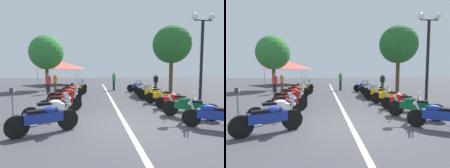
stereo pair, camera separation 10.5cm
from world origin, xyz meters
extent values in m
plane|color=#424247|center=(0.00, 0.00, 0.00)|extent=(80.00, 80.00, 0.00)
cube|color=beige|center=(5.83, 0.00, 0.00)|extent=(25.50, 0.16, 0.01)
cylinder|color=black|center=(-0.17, 1.97, 0.33)|extent=(0.41, 0.66, 0.66)
cylinder|color=black|center=(-0.81, 3.30, 0.33)|extent=(0.41, 0.66, 0.66)
cube|color=navy|center=(-0.49, 2.64, 0.51)|extent=(0.74, 1.13, 0.30)
ellipsoid|color=navy|center=(-0.41, 2.47, 0.71)|extent=(0.46, 0.58, 0.22)
cube|color=black|center=(-0.58, 2.84, 0.69)|extent=(0.44, 0.55, 0.12)
cylinder|color=silver|center=(-0.20, 2.03, 0.63)|extent=(0.19, 0.29, 0.58)
cylinder|color=silver|center=(-0.21, 2.06, 0.99)|extent=(0.58, 0.30, 0.04)
sphere|color=silver|center=(-0.15, 1.93, 0.83)|extent=(0.14, 0.14, 0.14)
cylinder|color=silver|center=(-0.52, 3.11, 0.23)|extent=(0.31, 0.53, 0.08)
cube|color=silver|center=(-0.18, 1.99, 1.06)|extent=(0.38, 0.26, 0.32)
cylinder|color=black|center=(1.26, 2.17, 0.30)|extent=(0.41, 0.60, 0.61)
cylinder|color=black|center=(0.58, 3.41, 0.30)|extent=(0.41, 0.60, 0.61)
cube|color=white|center=(0.92, 2.79, 0.48)|extent=(0.76, 1.08, 0.30)
ellipsoid|color=white|center=(1.01, 2.63, 0.68)|extent=(0.48, 0.58, 0.22)
cube|color=black|center=(0.82, 2.98, 0.66)|extent=(0.46, 0.55, 0.12)
cylinder|color=silver|center=(1.23, 2.22, 0.60)|extent=(0.20, 0.29, 0.58)
cylinder|color=silver|center=(1.21, 2.26, 0.96)|extent=(0.56, 0.33, 0.04)
sphere|color=silver|center=(1.28, 2.12, 0.80)|extent=(0.14, 0.14, 0.14)
cylinder|color=silver|center=(0.88, 3.25, 0.21)|extent=(0.33, 0.52, 0.08)
cylinder|color=black|center=(2.68, 2.03, 0.30)|extent=(0.37, 0.61, 0.61)
cylinder|color=black|center=(2.13, 3.33, 0.30)|extent=(0.37, 0.61, 0.61)
cube|color=maroon|center=(2.40, 2.68, 0.48)|extent=(0.68, 1.10, 0.30)
ellipsoid|color=maroon|center=(2.48, 2.51, 0.68)|extent=(0.44, 0.58, 0.22)
cube|color=black|center=(2.32, 2.88, 0.66)|extent=(0.43, 0.54, 0.12)
cylinder|color=silver|center=(2.66, 2.08, 0.60)|extent=(0.18, 0.29, 0.58)
cylinder|color=silver|center=(2.64, 2.12, 0.96)|extent=(0.59, 0.28, 0.04)
sphere|color=silver|center=(2.70, 1.98, 0.80)|extent=(0.14, 0.14, 0.14)
cylinder|color=silver|center=(2.41, 3.14, 0.21)|extent=(0.29, 0.54, 0.08)
cylinder|color=black|center=(4.06, 2.14, 0.31)|extent=(0.45, 0.61, 0.63)
cylinder|color=black|center=(3.35, 3.30, 0.31)|extent=(0.45, 0.61, 0.63)
cube|color=maroon|center=(3.70, 2.72, 0.49)|extent=(0.78, 1.03, 0.30)
ellipsoid|color=maroon|center=(3.80, 2.57, 0.69)|extent=(0.49, 0.58, 0.22)
cube|color=black|center=(3.59, 2.91, 0.67)|extent=(0.47, 0.55, 0.12)
cylinder|color=silver|center=(4.03, 2.19, 0.61)|extent=(0.21, 0.28, 0.58)
cylinder|color=silver|center=(4.01, 2.23, 0.97)|extent=(0.55, 0.36, 0.04)
sphere|color=silver|center=(4.09, 2.10, 0.81)|extent=(0.14, 0.14, 0.14)
cylinder|color=silver|center=(3.64, 3.17, 0.22)|extent=(0.36, 0.51, 0.08)
cube|color=silver|center=(4.05, 2.16, 1.04)|extent=(0.37, 0.29, 0.32)
cylinder|color=black|center=(5.55, 2.24, 0.30)|extent=(0.39, 0.60, 0.60)
cylinder|color=black|center=(4.88, 3.63, 0.30)|extent=(0.39, 0.60, 0.60)
cube|color=red|center=(5.22, 2.93, 0.48)|extent=(0.76, 1.17, 0.30)
ellipsoid|color=red|center=(5.30, 2.77, 0.68)|extent=(0.46, 0.58, 0.22)
cube|color=black|center=(5.12, 3.13, 0.66)|extent=(0.44, 0.55, 0.12)
cylinder|color=silver|center=(5.52, 2.30, 0.60)|extent=(0.19, 0.29, 0.58)
cylinder|color=silver|center=(5.51, 2.33, 0.96)|extent=(0.58, 0.31, 0.04)
sphere|color=silver|center=(5.57, 2.20, 0.80)|extent=(0.14, 0.14, 0.14)
cylinder|color=silver|center=(5.18, 3.43, 0.21)|extent=(0.31, 0.53, 0.08)
cylinder|color=black|center=(6.95, 2.26, 0.34)|extent=(0.43, 0.67, 0.68)
cylinder|color=black|center=(6.30, 3.52, 0.34)|extent=(0.43, 0.67, 0.68)
cube|color=red|center=(6.62, 2.89, 0.52)|extent=(0.74, 1.09, 0.30)
ellipsoid|color=red|center=(6.70, 2.73, 0.72)|extent=(0.47, 0.58, 0.22)
cube|color=black|center=(6.52, 3.09, 0.70)|extent=(0.45, 0.55, 0.12)
cylinder|color=silver|center=(6.92, 2.31, 0.64)|extent=(0.19, 0.29, 0.58)
cylinder|color=silver|center=(6.90, 2.35, 1.00)|extent=(0.57, 0.32, 0.04)
sphere|color=silver|center=(6.97, 2.22, 0.84)|extent=(0.14, 0.14, 0.14)
cylinder|color=silver|center=(6.59, 3.35, 0.24)|extent=(0.32, 0.53, 0.08)
cube|color=silver|center=(6.94, 2.28, 1.07)|extent=(0.38, 0.27, 0.32)
cylinder|color=black|center=(8.40, 2.05, 0.32)|extent=(0.44, 0.63, 0.65)
cylinder|color=black|center=(7.65, 3.36, 0.32)|extent=(0.44, 0.63, 0.65)
cube|color=#EAB214|center=(8.03, 2.70, 0.50)|extent=(0.81, 1.13, 0.30)
ellipsoid|color=#EAB214|center=(8.12, 2.55, 0.70)|extent=(0.48, 0.58, 0.22)
cube|color=black|center=(7.92, 2.89, 0.68)|extent=(0.46, 0.55, 0.12)
cylinder|color=silver|center=(8.37, 2.10, 0.62)|extent=(0.21, 0.29, 0.58)
cylinder|color=silver|center=(8.35, 2.14, 0.98)|extent=(0.56, 0.34, 0.04)
sphere|color=silver|center=(8.43, 2.01, 0.82)|extent=(0.14, 0.14, 0.14)
cylinder|color=silver|center=(7.96, 3.19, 0.23)|extent=(0.34, 0.52, 0.08)
cube|color=silver|center=(8.39, 2.07, 1.05)|extent=(0.37, 0.28, 0.32)
cylinder|color=black|center=(9.74, 2.14, 0.33)|extent=(0.43, 0.64, 0.66)
cylinder|color=black|center=(9.09, 3.35, 0.33)|extent=(0.43, 0.64, 0.66)
cube|color=maroon|center=(9.42, 2.74, 0.51)|extent=(0.74, 1.06, 0.30)
ellipsoid|color=maroon|center=(9.50, 2.59, 0.71)|extent=(0.48, 0.58, 0.22)
cube|color=black|center=(9.31, 2.94, 0.69)|extent=(0.46, 0.55, 0.12)
cylinder|color=silver|center=(9.71, 2.19, 0.63)|extent=(0.20, 0.29, 0.58)
cylinder|color=silver|center=(9.69, 2.23, 0.99)|extent=(0.56, 0.33, 0.04)
sphere|color=silver|center=(9.77, 2.09, 0.83)|extent=(0.14, 0.14, 0.14)
cylinder|color=silver|center=(9.38, 3.19, 0.23)|extent=(0.33, 0.52, 0.08)
cube|color=silver|center=(9.73, 2.15, 1.06)|extent=(0.37, 0.28, 0.32)
cylinder|color=black|center=(11.20, 2.16, 0.32)|extent=(0.41, 0.64, 0.65)
cylinder|color=black|center=(10.55, 3.53, 0.32)|extent=(0.41, 0.64, 0.65)
cube|color=white|center=(10.88, 2.84, 0.50)|extent=(0.75, 1.16, 0.30)
ellipsoid|color=white|center=(10.95, 2.68, 0.70)|extent=(0.46, 0.58, 0.22)
cube|color=black|center=(10.78, 3.04, 0.68)|extent=(0.44, 0.55, 0.12)
cylinder|color=silver|center=(11.18, 2.22, 0.62)|extent=(0.19, 0.29, 0.58)
cylinder|color=silver|center=(11.16, 2.25, 0.98)|extent=(0.58, 0.31, 0.04)
sphere|color=silver|center=(11.23, 2.12, 0.82)|extent=(0.14, 0.14, 0.14)
cylinder|color=silver|center=(10.84, 3.33, 0.23)|extent=(0.31, 0.53, 0.08)
cube|color=silver|center=(11.20, 2.18, 1.05)|extent=(0.38, 0.27, 0.32)
cylinder|color=black|center=(-0.25, -2.22, 0.31)|extent=(0.42, 0.60, 0.61)
cube|color=navy|center=(-0.60, -2.83, 0.49)|extent=(0.77, 1.07, 0.30)
ellipsoid|color=navy|center=(-0.51, -2.68, 0.69)|extent=(0.48, 0.58, 0.22)
cube|color=black|center=(-0.71, -3.03, 0.67)|extent=(0.46, 0.55, 0.12)
cylinder|color=silver|center=(-0.28, -2.27, 0.61)|extent=(0.20, 0.29, 0.58)
cylinder|color=silver|center=(-0.30, -2.31, 0.97)|extent=(0.56, 0.34, 0.04)
sphere|color=silver|center=(-0.23, -2.18, 0.81)|extent=(0.14, 0.14, 0.14)
cube|color=silver|center=(-0.26, -2.24, 1.04)|extent=(0.37, 0.28, 0.32)
cylinder|color=black|center=(1.22, -2.11, 0.33)|extent=(0.49, 0.62, 0.65)
cylinder|color=black|center=(0.34, -3.37, 0.33)|extent=(0.49, 0.62, 0.65)
cube|color=#0C592D|center=(0.78, -2.74, 0.51)|extent=(0.90, 1.11, 0.30)
ellipsoid|color=#0C592D|center=(0.88, -2.59, 0.71)|extent=(0.51, 0.58, 0.22)
cube|color=black|center=(0.65, -2.92, 0.69)|extent=(0.49, 0.54, 0.12)
cylinder|color=silver|center=(1.18, -2.16, 0.63)|extent=(0.22, 0.28, 0.58)
cylinder|color=silver|center=(1.16, -2.19, 0.99)|extent=(0.53, 0.39, 0.04)
sphere|color=silver|center=(1.25, -2.07, 0.83)|extent=(0.14, 0.14, 0.14)
cylinder|color=silver|center=(0.37, -3.01, 0.23)|extent=(0.38, 0.50, 0.08)
cylinder|color=black|center=(2.59, -2.24, 0.30)|extent=(0.44, 0.58, 0.60)
cylinder|color=black|center=(1.84, -3.42, 0.30)|extent=(0.44, 0.58, 0.60)
cube|color=red|center=(2.22, -2.83, 0.48)|extent=(0.81, 1.05, 0.30)
ellipsoid|color=red|center=(2.31, -2.68, 0.68)|extent=(0.50, 0.58, 0.22)
cube|color=black|center=(2.10, -3.02, 0.66)|extent=(0.48, 0.54, 0.12)
cylinder|color=silver|center=(2.56, -2.29, 0.60)|extent=(0.21, 0.28, 0.58)
cylinder|color=silver|center=(2.54, -2.33, 0.96)|extent=(0.54, 0.37, 0.04)
sphere|color=silver|center=(2.62, -2.20, 0.80)|extent=(0.14, 0.14, 0.14)
cylinder|color=silver|center=(1.84, -3.09, 0.21)|extent=(0.36, 0.51, 0.08)
cube|color=silver|center=(2.58, -2.26, 1.03)|extent=(0.37, 0.30, 0.32)
cylinder|color=black|center=(4.08, -2.16, 0.32)|extent=(0.46, 0.61, 0.64)
cylinder|color=black|center=(3.27, -3.43, 0.32)|extent=(0.46, 0.61, 0.64)
cube|color=#EAB214|center=(3.68, -2.80, 0.50)|extent=(0.85, 1.12, 0.30)
ellipsoid|color=#EAB214|center=(3.77, -2.65, 0.70)|extent=(0.50, 0.58, 0.22)
cube|color=black|center=(3.56, -2.98, 0.68)|extent=(0.48, 0.54, 0.12)
cylinder|color=silver|center=(4.05, -2.22, 0.62)|extent=(0.22, 0.28, 0.58)
cylinder|color=silver|center=(4.03, -2.25, 0.98)|extent=(0.54, 0.37, 0.04)
sphere|color=silver|center=(4.11, -2.12, 0.82)|extent=(0.14, 0.14, 0.14)
cylinder|color=silver|center=(3.28, -3.08, 0.22)|extent=(0.36, 0.51, 0.08)
cube|color=silver|center=(4.07, -2.18, 1.05)|extent=(0.37, 0.30, 0.32)
cylinder|color=black|center=(5.41, -2.07, 0.34)|extent=(0.49, 0.64, 0.67)
cylinder|color=black|center=(4.62, -3.24, 0.34)|extent=(0.49, 0.64, 0.67)
cube|color=#EAB214|center=(5.02, -2.66, 0.52)|extent=(0.83, 1.05, 0.30)
ellipsoid|color=#EAB214|center=(5.12, -2.51, 0.72)|extent=(0.51, 0.58, 0.22)
cube|color=black|center=(4.89, -2.84, 0.70)|extent=(0.48, 0.54, 0.12)
cylinder|color=silver|center=(5.38, -2.12, 0.64)|extent=(0.22, 0.28, 0.58)
cylinder|color=silver|center=(5.35, -2.15, 1.00)|extent=(0.54, 0.38, 0.04)
sphere|color=silver|center=(5.44, -2.03, 0.84)|extent=(0.14, 0.14, 0.14)
cylinder|color=silver|center=(4.63, -2.91, 0.24)|extent=(0.37, 0.50, 0.08)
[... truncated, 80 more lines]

